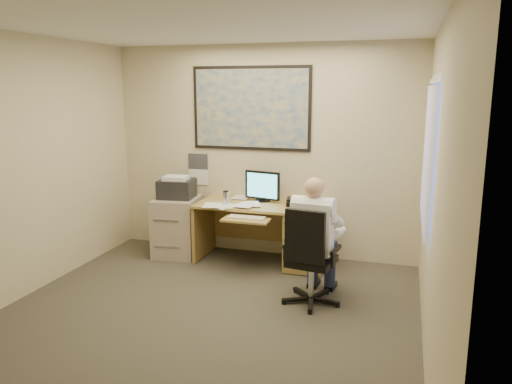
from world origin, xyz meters
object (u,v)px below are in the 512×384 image
(desk, at_px, (288,230))
(office_chair, at_px, (311,276))
(filing_cabinet, at_px, (178,221))
(person, at_px, (313,241))

(desk, bearing_deg, office_chair, -65.55)
(filing_cabinet, bearing_deg, person, -33.22)
(office_chair, height_order, person, person)
(desk, distance_m, person, 1.15)
(filing_cabinet, distance_m, person, 2.20)
(filing_cabinet, relative_size, office_chair, 1.03)
(desk, relative_size, person, 1.24)
(filing_cabinet, distance_m, office_chair, 2.24)
(office_chair, distance_m, person, 0.36)
(desk, xyz_separation_m, person, (0.49, -1.02, 0.21))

